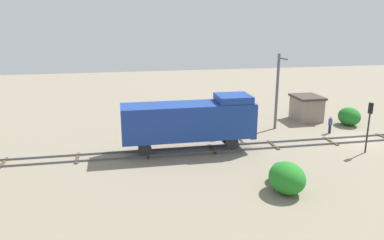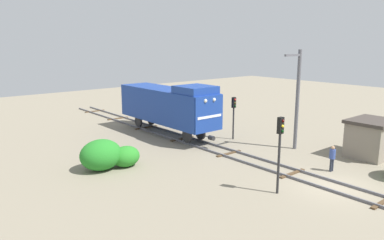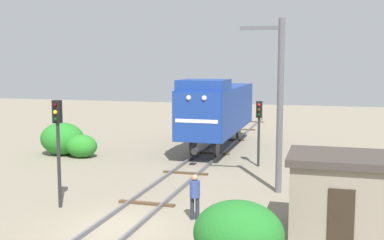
{
  "view_description": "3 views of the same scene",
  "coord_description": "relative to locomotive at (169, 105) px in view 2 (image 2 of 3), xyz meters",
  "views": [
    {
      "loc": [
        -29.6,
        21.69,
        10.99
      ],
      "look_at": [
        1.46,
        15.55,
        2.35
      ],
      "focal_mm": 35.0,
      "sensor_mm": 36.0,
      "label": 1
    },
    {
      "loc": [
        -19.29,
        -10.36,
        8.26
      ],
      "look_at": [
        -1.1,
        11.41,
        2.27
      ],
      "focal_mm": 35.0,
      "sensor_mm": 36.0,
      "label": 2
    },
    {
      "loc": [
        6.94,
        -15.07,
        5.8
      ],
      "look_at": [
        -0.95,
        13.07,
        2.25
      ],
      "focal_mm": 45.0,
      "sensor_mm": 36.0,
      "label": 3
    }
  ],
  "objects": [
    {
      "name": "ground_plane",
      "position": [
        0.0,
        -15.95,
        -2.77
      ],
      "size": [
        101.2,
        101.2,
        0.0
      ],
      "primitive_type": "plane",
      "color": "gray"
    },
    {
      "name": "railway_track",
      "position": [
        0.0,
        -15.95,
        -2.7
      ],
      "size": [
        2.4,
        67.46,
        0.16
      ],
      "color": "#595960",
      "rests_on": "ground"
    },
    {
      "name": "locomotive",
      "position": [
        0.0,
        0.0,
        0.0
      ],
      "size": [
        2.9,
        11.6,
        4.6
      ],
      "color": "navy",
      "rests_on": "railway_track"
    },
    {
      "name": "traffic_signal_near",
      "position": [
        -3.2,
        -14.44,
        0.22
      ],
      "size": [
        0.32,
        0.34,
        4.31
      ],
      "color": "#262628",
      "rests_on": "ground"
    },
    {
      "name": "traffic_signal_mid",
      "position": [
        3.4,
        -4.68,
        -0.22
      ],
      "size": [
        0.32,
        0.34,
        3.64
      ],
      "color": "#262628",
      "rests_on": "ground"
    },
    {
      "name": "worker_near_track",
      "position": [
        2.4,
        -14.44,
        -1.78
      ],
      "size": [
        0.38,
        0.38,
        1.7
      ],
      "rotation": [
        0.0,
        0.0,
        3.65
      ],
      "color": "#262B38",
      "rests_on": "ground"
    },
    {
      "name": "catenary_mast",
      "position": [
        4.94,
        -9.81,
        1.3
      ],
      "size": [
        1.94,
        0.28,
        7.66
      ],
      "color": "#595960",
      "rests_on": "ground"
    },
    {
      "name": "relay_hut",
      "position": [
        7.5,
        -14.55,
        -1.38
      ],
      "size": [
        3.5,
        2.9,
        2.74
      ],
      "color": "gray",
      "rests_on": "ground"
    },
    {
      "name": "bush_mid",
      "position": [
        -7.31,
        -5.07,
        -2.07
      ],
      "size": [
        1.93,
        1.58,
        1.4
      ],
      "primitive_type": "ellipsoid",
      "color": "#288126",
      "rests_on": "ground"
    },
    {
      "name": "bush_far",
      "position": [
        -8.89,
        -4.63,
        -1.76
      ],
      "size": [
        2.79,
        2.28,
        2.03
      ],
      "primitive_type": "ellipsoid",
      "color": "#247C26",
      "rests_on": "ground"
    }
  ]
}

